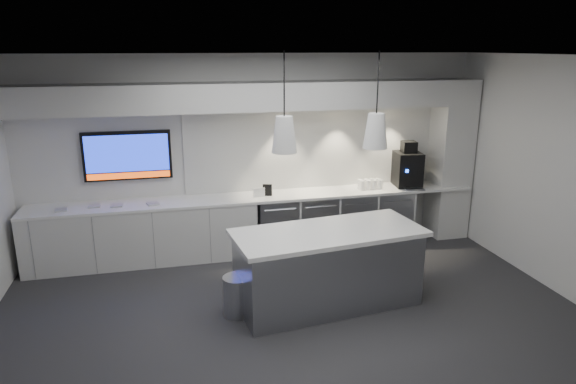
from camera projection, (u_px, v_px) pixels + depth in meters
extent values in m
plane|color=#2D2C2F|center=(294.00, 319.00, 6.03)|extent=(7.00, 7.00, 0.00)
plane|color=black|center=(295.00, 56.00, 5.21)|extent=(7.00, 7.00, 0.00)
plane|color=silver|center=(255.00, 153.00, 7.96)|extent=(7.00, 0.00, 7.00)
plane|color=silver|center=(391.00, 305.00, 3.28)|extent=(7.00, 0.00, 7.00)
plane|color=silver|center=(566.00, 179.00, 6.40)|extent=(0.00, 7.00, 7.00)
cube|color=white|center=(260.00, 197.00, 7.82)|extent=(6.80, 0.65, 0.04)
cube|color=silver|center=(144.00, 234.00, 7.56)|extent=(3.30, 0.63, 0.86)
cube|color=#96989E|center=(276.00, 224.00, 8.01)|extent=(0.60, 0.61, 0.85)
cube|color=#96989E|center=(315.00, 221.00, 8.15)|extent=(0.60, 0.61, 0.85)
cube|color=#96989E|center=(352.00, 218.00, 8.29)|extent=(0.60, 0.61, 0.85)
cube|color=#96989E|center=(388.00, 215.00, 8.43)|extent=(0.60, 0.61, 0.85)
cube|color=silver|center=(330.00, 147.00, 8.20)|extent=(4.60, 0.03, 1.30)
cube|color=silver|center=(258.00, 96.00, 7.43)|extent=(6.90, 0.60, 0.40)
cube|color=silver|center=(450.00, 159.00, 8.45)|extent=(0.55, 0.55, 2.60)
cube|color=black|center=(128.00, 156.00, 7.47)|extent=(1.25, 0.06, 0.72)
cube|color=#1226AE|center=(127.00, 153.00, 7.43)|extent=(1.17, 0.00, 0.54)
cube|color=#E1470D|center=(129.00, 175.00, 7.52)|extent=(1.17, 0.00, 0.09)
cube|color=#96989E|center=(328.00, 270.00, 6.28)|extent=(2.27, 1.13, 0.91)
cube|color=white|center=(329.00, 233.00, 6.15)|extent=(2.39, 1.25, 0.05)
cylinder|color=#96989E|center=(238.00, 296.00, 6.09)|extent=(0.38, 0.38, 0.48)
cube|color=black|center=(407.00, 169.00, 8.32)|extent=(0.46, 0.50, 0.55)
cube|color=black|center=(409.00, 147.00, 8.22)|extent=(0.25, 0.25, 0.18)
cube|color=#96989E|center=(413.00, 188.00, 8.16)|extent=(0.33, 0.24, 0.03)
cube|color=black|center=(267.00, 190.00, 7.79)|extent=(0.14, 0.06, 0.18)
cube|color=white|center=(259.00, 192.00, 7.74)|extent=(0.18, 0.03, 0.14)
cube|color=#B3B3B3|center=(61.00, 210.00, 7.11)|extent=(0.18, 0.18, 0.02)
cube|color=#B3B3B3|center=(95.00, 206.00, 7.28)|extent=(0.16, 0.16, 0.02)
cube|color=#B3B3B3|center=(117.00, 206.00, 7.29)|extent=(0.17, 0.17, 0.02)
cube|color=#B3B3B3|center=(153.00, 204.00, 7.38)|extent=(0.19, 0.19, 0.02)
cone|color=silver|center=(284.00, 135.00, 5.69)|extent=(0.29, 0.29, 0.41)
cylinder|color=black|center=(284.00, 84.00, 5.54)|extent=(0.02, 0.02, 0.70)
cone|color=silver|center=(376.00, 131.00, 5.94)|extent=(0.29, 0.29, 0.41)
cylinder|color=black|center=(378.00, 82.00, 5.79)|extent=(0.02, 0.02, 0.70)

